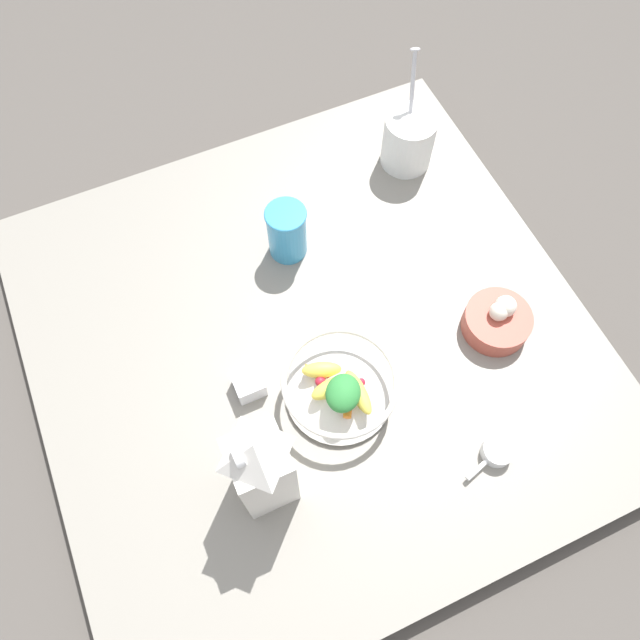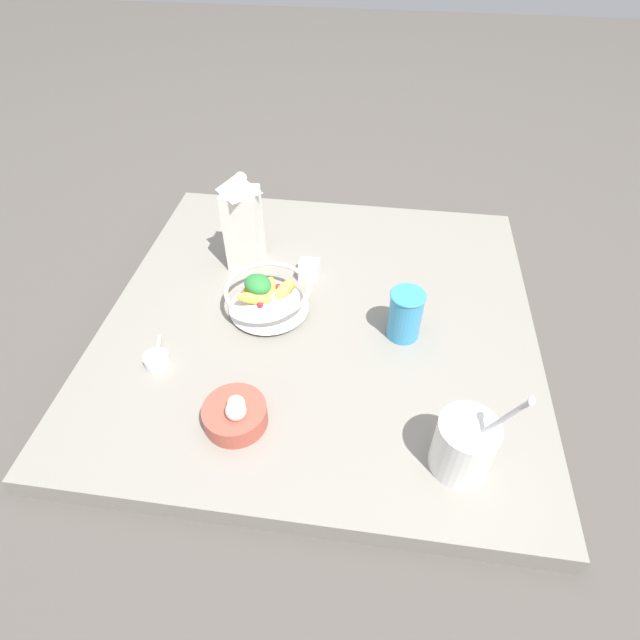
{
  "view_description": "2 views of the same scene",
  "coord_description": "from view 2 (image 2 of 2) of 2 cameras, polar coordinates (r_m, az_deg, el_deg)",
  "views": [
    {
      "loc": [
        0.43,
        -0.17,
        1.07
      ],
      "look_at": [
        0.0,
        0.02,
        0.11
      ],
      "focal_mm": 35.0,
      "sensor_mm": 36.0,
      "label": 1
    },
    {
      "loc": [
        -0.11,
        0.82,
        0.84
      ],
      "look_at": [
        -0.01,
        0.08,
        0.11
      ],
      "focal_mm": 28.0,
      "sensor_mm": 36.0,
      "label": 2
    }
  ],
  "objects": [
    {
      "name": "ground_plane",
      "position": [
        1.18,
        -0.03,
        -1.16
      ],
      "size": [
        6.0,
        6.0,
        0.0
      ],
      "primitive_type": "plane",
      "color": "#4C4742"
    },
    {
      "name": "countertop",
      "position": [
        1.16,
        -0.03,
        -0.31
      ],
      "size": [
        0.97,
        0.97,
        0.05
      ],
      "color": "gray",
      "rests_on": "ground_plane"
    },
    {
      "name": "fruit_bowl",
      "position": [
        1.14,
        -5.99,
        2.76
      ],
      "size": [
        0.19,
        0.19,
        0.09
      ],
      "color": "silver",
      "rests_on": "countertop"
    },
    {
      "name": "milk_carton",
      "position": [
        1.24,
        -8.82,
        11.12
      ],
      "size": [
        0.08,
        0.08,
        0.25
      ],
      "color": "silver",
      "rests_on": "countertop"
    },
    {
      "name": "yogurt_tub",
      "position": [
        0.89,
        16.18,
        -13.4
      ],
      "size": [
        0.12,
        0.1,
        0.23
      ],
      "color": "white",
      "rests_on": "countertop"
    },
    {
      "name": "drinking_cup",
      "position": [
        1.08,
        9.72,
        0.71
      ],
      "size": [
        0.08,
        0.08,
        0.12
      ],
      "color": "#3893C6",
      "rests_on": "countertop"
    },
    {
      "name": "spice_jar",
      "position": [
        1.24,
        -1.26,
        5.72
      ],
      "size": [
        0.05,
        0.05,
        0.04
      ],
      "color": "silver",
      "rests_on": "countertop"
    },
    {
      "name": "measuring_scoop",
      "position": [
        1.09,
        -18.17,
        -4.31
      ],
      "size": [
        0.05,
        0.09,
        0.03
      ],
      "color": "white",
      "rests_on": "countertop"
    },
    {
      "name": "garlic_bowl",
      "position": [
        0.95,
        -9.65,
        -10.56
      ],
      "size": [
        0.12,
        0.12,
        0.08
      ],
      "color": "#B24C3D",
      "rests_on": "countertop"
    }
  ]
}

